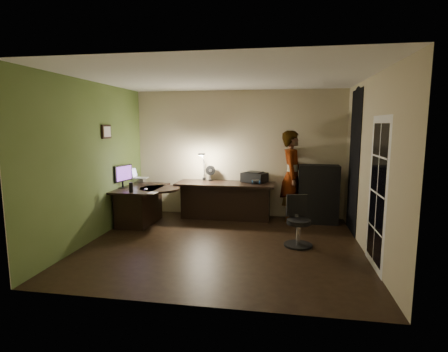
% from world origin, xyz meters
% --- Properties ---
extents(floor, '(4.50, 4.00, 0.01)m').
position_xyz_m(floor, '(0.00, 0.00, -0.01)').
color(floor, black).
rests_on(floor, ground).
extents(ceiling, '(4.50, 4.00, 0.01)m').
position_xyz_m(ceiling, '(0.00, 0.00, 2.71)').
color(ceiling, silver).
rests_on(ceiling, floor).
extents(wall_back, '(4.50, 0.01, 2.70)m').
position_xyz_m(wall_back, '(0.00, 2.00, 1.35)').
color(wall_back, '#BCAE8A').
rests_on(wall_back, floor).
extents(wall_front, '(4.50, 0.01, 2.70)m').
position_xyz_m(wall_front, '(0.00, -2.00, 1.35)').
color(wall_front, '#BCAE8A').
rests_on(wall_front, floor).
extents(wall_left, '(0.01, 4.00, 2.70)m').
position_xyz_m(wall_left, '(-2.25, 0.00, 1.35)').
color(wall_left, '#BCAE8A').
rests_on(wall_left, floor).
extents(wall_right, '(0.01, 4.00, 2.70)m').
position_xyz_m(wall_right, '(2.25, 0.00, 1.35)').
color(wall_right, '#BCAE8A').
rests_on(wall_right, floor).
extents(green_wall_overlay, '(0.00, 4.00, 2.70)m').
position_xyz_m(green_wall_overlay, '(-2.24, 0.00, 1.35)').
color(green_wall_overlay, '#4F682E').
rests_on(green_wall_overlay, floor).
extents(arched_doorway, '(0.01, 0.90, 2.60)m').
position_xyz_m(arched_doorway, '(2.24, 1.15, 1.30)').
color(arched_doorway, black).
rests_on(arched_doorway, floor).
extents(french_door, '(0.02, 0.92, 2.10)m').
position_xyz_m(french_door, '(2.24, -0.55, 1.05)').
color(french_door, white).
rests_on(french_door, floor).
extents(framed_picture, '(0.04, 0.30, 0.25)m').
position_xyz_m(framed_picture, '(-2.22, 0.45, 1.85)').
color(framed_picture, black).
rests_on(framed_picture, wall_left).
extents(desk_left, '(0.81, 1.29, 0.73)m').
position_xyz_m(desk_left, '(-1.83, 1.00, 0.37)').
color(desk_left, black).
rests_on(desk_left, floor).
extents(desk_right, '(2.06, 0.74, 0.77)m').
position_xyz_m(desk_right, '(-0.22, 1.63, 0.39)').
color(desk_right, black).
rests_on(desk_right, floor).
extents(cabinet, '(0.79, 0.40, 1.18)m').
position_xyz_m(cabinet, '(1.68, 1.64, 0.59)').
color(cabinet, black).
rests_on(cabinet, floor).
extents(laptop_stand, '(0.25, 0.22, 0.10)m').
position_xyz_m(laptop_stand, '(-2.11, 1.58, 0.78)').
color(laptop_stand, silver).
rests_on(laptop_stand, desk_left).
extents(laptop, '(0.35, 0.34, 0.22)m').
position_xyz_m(laptop, '(-2.07, 1.58, 0.94)').
color(laptop, silver).
rests_on(laptop, laptop_stand).
extents(monitor, '(0.21, 0.52, 0.33)m').
position_xyz_m(monitor, '(-2.17, 0.93, 0.89)').
color(monitor, black).
rests_on(monitor, desk_left).
extents(mouse, '(0.07, 0.10, 0.04)m').
position_xyz_m(mouse, '(-1.64, 0.79, 0.75)').
color(mouse, silver).
rests_on(mouse, desk_left).
extents(phone, '(0.10, 0.15, 0.01)m').
position_xyz_m(phone, '(-1.82, 1.32, 0.73)').
color(phone, black).
rests_on(phone, desk_left).
extents(pen, '(0.02, 0.14, 0.01)m').
position_xyz_m(pen, '(-1.97, 0.72, 0.73)').
color(pen, black).
rests_on(pen, desk_left).
extents(speaker, '(0.10, 0.10, 0.19)m').
position_xyz_m(speaker, '(-1.80, 0.49, 0.82)').
color(speaker, black).
rests_on(speaker, desk_left).
extents(notepad, '(0.16, 0.22, 0.01)m').
position_xyz_m(notepad, '(-1.39, 0.51, 0.73)').
color(notepad, silver).
rests_on(notepad, desk_left).
extents(desk_fan, '(0.22, 0.14, 0.32)m').
position_xyz_m(desk_fan, '(-0.58, 1.84, 0.94)').
color(desk_fan, black).
rests_on(desk_fan, desk_right).
extents(headphones, '(0.19, 0.09, 0.09)m').
position_xyz_m(headphones, '(0.43, 1.56, 0.82)').
color(headphones, '#224D8C').
rests_on(headphones, desk_right).
extents(printer, '(0.59, 0.54, 0.21)m').
position_xyz_m(printer, '(0.38, 1.81, 0.89)').
color(printer, black).
rests_on(printer, desk_right).
extents(desk_lamp, '(0.18, 0.30, 0.64)m').
position_xyz_m(desk_lamp, '(-0.72, 1.83, 1.10)').
color(desk_lamp, black).
rests_on(desk_lamp, desk_right).
extents(office_chair, '(0.54, 0.54, 0.82)m').
position_xyz_m(office_chair, '(1.24, 0.15, 0.41)').
color(office_chair, black).
rests_on(office_chair, floor).
extents(person, '(0.50, 0.70, 1.86)m').
position_xyz_m(person, '(1.15, 1.77, 0.93)').
color(person, '#D8A88C').
rests_on(person, floor).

